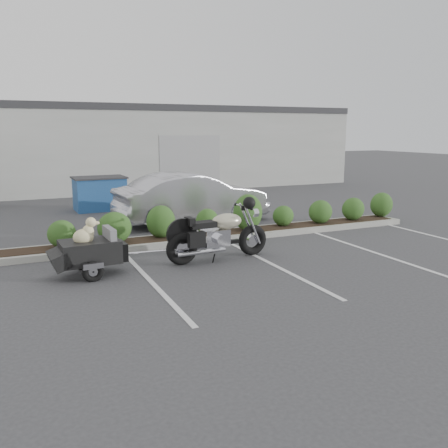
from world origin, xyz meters
name	(u,v)px	position (x,y,z in m)	size (l,w,h in m)	color
ground	(211,264)	(0.00, 0.00, 0.00)	(90.00, 90.00, 0.00)	#38383A
planter_kerb	(213,236)	(1.00, 2.20, 0.07)	(12.00, 1.00, 0.15)	#9E9E93
building	(86,146)	(0.00, 17.00, 2.00)	(26.00, 10.00, 4.00)	#9EA099
motorcycle	(219,235)	(0.30, 0.26, 0.57)	(2.47, 0.84, 1.42)	black
pet_trailer	(89,251)	(-2.49, 0.29, 0.50)	(1.98, 1.11, 1.18)	black
sedan	(192,198)	(1.31, 4.59, 0.78)	(1.65, 4.73, 1.56)	#B5B5BC
dumpster	(100,193)	(-0.89, 8.19, 0.61)	(1.87, 1.31, 1.20)	navy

